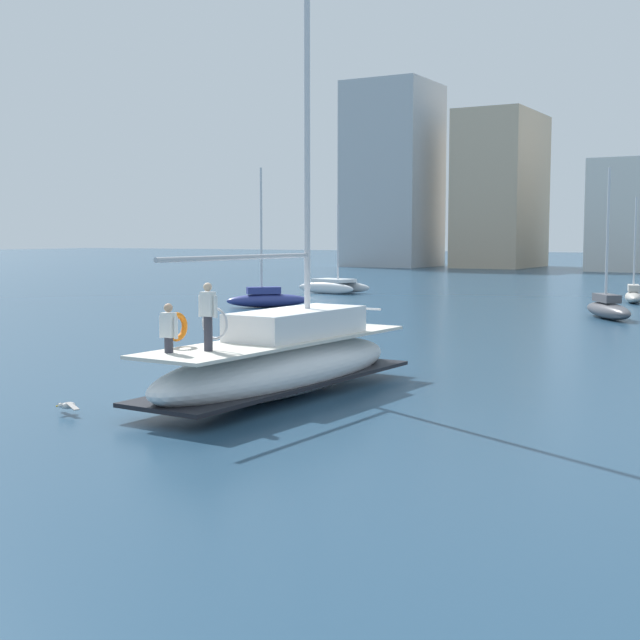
{
  "coord_description": "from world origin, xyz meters",
  "views": [
    {
      "loc": [
        13.75,
        -20.94,
        4.12
      ],
      "look_at": [
        1.67,
        0.2,
        1.8
      ],
      "focal_mm": 49.91,
      "sensor_mm": 36.0,
      "label": 1
    }
  ],
  "objects": [
    {
      "name": "main_sailboat",
      "position": [
        1.67,
        -1.72,
        0.91
      ],
      "size": [
        2.96,
        9.72,
        13.51
      ],
      "color": "white",
      "rests_on": "ground"
    },
    {
      "name": "ground_plane",
      "position": [
        0.0,
        0.0,
        0.0
      ],
      "size": [
        400.0,
        400.0,
        0.0
      ],
      "primitive_type": "plane",
      "color": "navy"
    },
    {
      "name": "moored_sloop_near",
      "position": [
        -16.97,
        34.85,
        0.57
      ],
      "size": [
        5.33,
        3.23,
        6.34
      ],
      "color": "silver",
      "rests_on": "ground"
    },
    {
      "name": "moored_sloop_far",
      "position": [
        4.37,
        24.33,
        0.55
      ],
      "size": [
        3.69,
        4.86,
        7.47
      ],
      "color": "#4C4C51",
      "rests_on": "ground"
    },
    {
      "name": "seagull",
      "position": [
        -1.35,
        -6.27,
        0.21
      ],
      "size": [
        0.93,
        0.51,
        0.16
      ],
      "color": "silver",
      "rests_on": "ground"
    },
    {
      "name": "moored_ketch_distant",
      "position": [
        3.43,
        36.18,
        0.49
      ],
      "size": [
        1.92,
        4.37,
        6.49
      ],
      "color": "#B7B2A8",
      "rests_on": "ground"
    },
    {
      "name": "moored_catamaran",
      "position": [
        -14.22,
        21.88,
        0.55
      ],
      "size": [
        4.27,
        4.08,
        7.96
      ],
      "color": "navy",
      "rests_on": "ground"
    }
  ]
}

